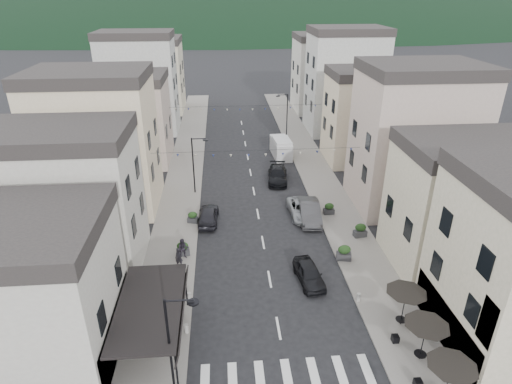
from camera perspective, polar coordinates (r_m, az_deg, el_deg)
The scene contains 26 objects.
sidewalk_left at distance 50.30m, azimuth -9.39°, elevation 2.82°, with size 4.00×76.00×0.12m, color slate.
sidewalk_right at distance 51.21m, azimuth 7.59°, elevation 3.37°, with size 4.00×76.00×0.12m, color slate.
hill_backdrop at distance 314.87m, azimuth -4.46°, elevation 22.10°, with size 640.00×360.00×70.00m, color black.
boutique_awning at distance 25.51m, azimuth -13.43°, elevation -14.59°, with size 3.77×7.50×3.28m.
buildings_row_left at distance 54.86m, azimuth -16.87°, elevation 10.68°, with size 10.20×54.16×14.00m.
buildings_row_right at distance 55.36m, azimuth 14.24°, elevation 11.34°, with size 10.20×54.16×14.50m.
cafe_terrace at distance 26.36m, azimuth 21.71°, elevation -16.60°, with size 2.50×8.10×2.53m.
streetlamp_left_near at distance 22.71m, azimuth -10.87°, elevation -18.34°, with size 1.70×0.56×6.00m.
streetlamp_left_far at distance 43.27m, azimuth -8.04°, elevation 4.27°, with size 1.70×0.56×6.00m.
streetlamp_right_far at distance 60.97m, azimuth 3.92°, elevation 10.79°, with size 1.70×0.56×6.00m.
bollards at distance 27.51m, azimuth 3.17°, elevation -17.74°, with size 11.66×10.26×0.60m.
bunting_near at distance 38.87m, azimuth 0.14°, elevation 5.11°, with size 19.00×0.28×0.62m.
bunting_far at distance 54.10m, azimuth -1.31°, elevation 11.05°, with size 19.00×0.28×0.62m.
parked_car_a at distance 31.55m, azimuth 7.10°, elevation -10.74°, with size 1.61×4.00×1.36m, color black.
parked_car_b at distance 39.29m, azimuth 7.15°, elevation -2.60°, with size 1.76×5.05×1.66m, color #313133.
parked_car_c at distance 39.90m, azimuth 6.14°, elevation -2.32°, with size 2.24×4.85×1.35m, color gray.
parked_car_d at distance 46.86m, azimuth 2.90°, elevation 2.29°, with size 2.05×5.05×1.47m, color black.
parked_car_e at distance 38.87m, azimuth -6.38°, elevation -3.05°, with size 1.73×4.30×1.46m, color black.
delivery_van at distance 53.91m, azimuth 3.36°, elevation 5.98°, with size 2.30×5.14×2.41m.
pedestrian_a at distance 33.05m, azimuth -10.22°, elevation -8.64°, with size 0.57×0.37×1.56m, color black.
pedestrian_b at distance 33.96m, azimuth -9.69°, elevation -7.45°, with size 0.82×0.64×1.68m, color black.
planter_la at distance 34.46m, azimuth -9.74°, elevation -7.47°, with size 1.11×0.72×1.15m.
planter_lb at distance 38.88m, azimuth -8.44°, elevation -3.34°, with size 1.03×0.72×1.05m.
planter_ra at distance 34.11m, azimuth 11.66°, elevation -7.93°, with size 1.24×0.84×1.27m.
planter_rb at distance 37.40m, azimuth 13.74°, elevation -4.97°, with size 1.16×0.76×1.20m.
planter_rc at distance 40.44m, azimuth 9.71°, elevation -2.19°, with size 1.00×0.57×1.10m.
Camera 1 is at (-3.08, -14.26, 19.31)m, focal length 30.00 mm.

